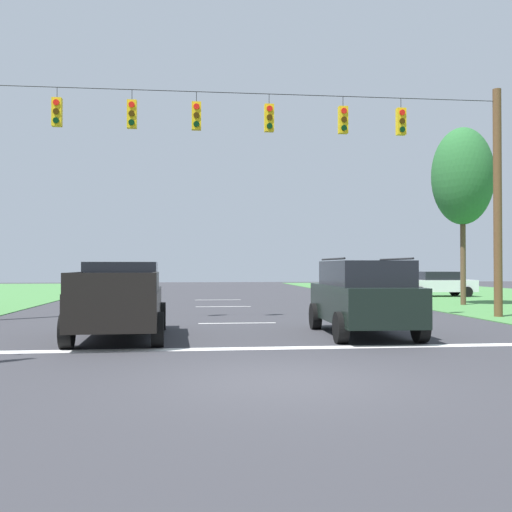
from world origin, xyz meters
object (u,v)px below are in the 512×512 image
Objects in this scene: suv_black at (363,296)px; tree_roadside_right at (463,177)px; pickup_truck at (120,300)px; overhead_signal_span at (237,179)px; distant_car_crossing_white at (438,284)px.

suv_black is 14.96m from tree_roadside_right.
tree_roadside_right is (8.22, 11.44, 5.02)m from suv_black.
suv_black reaches higher than pickup_truck.
overhead_signal_span is 19.85m from distant_car_crossing_white.
overhead_signal_span is at bearing 121.01° from suv_black.
overhead_signal_span is at bearing -133.05° from distant_car_crossing_white.
overhead_signal_span is 2.28× the size of tree_roadside_right.
tree_roadside_right is (11.20, 6.48, 1.25)m from overhead_signal_span.
tree_roadside_right is at bearing -104.96° from distant_car_crossing_white.
pickup_truck is 0.65× the size of tree_roadside_right.
suv_black is at bearing -125.71° from tree_roadside_right.
overhead_signal_span is 3.95× the size of suv_black.
tree_roadside_right is at bearing 37.66° from pickup_truck.
tree_roadside_right is at bearing 54.29° from suv_black.
tree_roadside_right reaches higher than overhead_signal_span.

